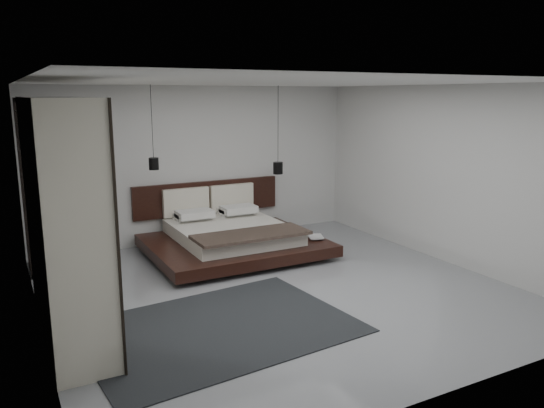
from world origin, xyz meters
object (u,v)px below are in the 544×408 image
wardrobe (63,219)px  pendant_right (278,168)px  lattice_screen (24,187)px  bed (231,236)px  pendant_left (154,163)px  rug (219,328)px

wardrobe → pendant_right: bearing=30.9°
lattice_screen → bed: size_ratio=0.93×
pendant_left → pendant_right: same height
lattice_screen → pendant_left: 1.95m
pendant_right → rug: bearing=-128.3°
pendant_right → wardrobe: bearing=-149.1°
lattice_screen → wardrobe: 2.49m
bed → pendant_right: (1.15, 0.44, 1.04)m
rug → pendant_right: bearing=51.7°
lattice_screen → rug: 3.90m
pendant_left → wardrobe: 2.92m
lattice_screen → rug: (1.76, -3.23, -1.29)m
lattice_screen → pendant_left: (1.93, -0.10, 0.25)m
bed → pendant_left: 1.76m
lattice_screen → bed: bearing=-10.0°
bed → wardrobe: bearing=-145.6°
pendant_left → wardrobe: pendant_left is taller
rug → bed: bearing=63.8°
lattice_screen → bed: 3.29m
pendant_left → pendant_right: 2.31m
lattice_screen → rug: size_ratio=0.87×
pendant_left → bed: bearing=-21.1°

